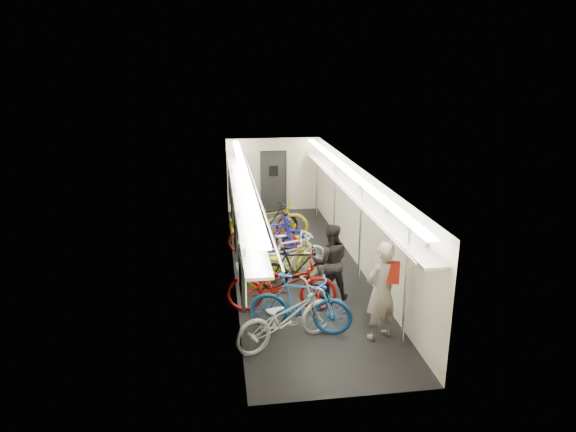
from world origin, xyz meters
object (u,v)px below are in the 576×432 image
object	(u,v)px
bicycle_0	(286,317)
backpack	(392,272)
passenger_near	(381,291)
bicycle_1	(301,304)
passenger_mid	(330,261)

from	to	relation	value
bicycle_0	backpack	distance (m)	1.99
bicycle_0	passenger_near	bearing A→B (deg)	-114.97
bicycle_0	passenger_near	world-z (taller)	passenger_near
backpack	bicycle_1	bearing A→B (deg)	-178.13
backpack	passenger_mid	bearing A→B (deg)	128.68
passenger_near	bicycle_1	bearing A→B (deg)	-41.12
bicycle_0	passenger_near	xyz separation A→B (m)	(1.68, -0.02, 0.39)
backpack	bicycle_0	bearing A→B (deg)	-164.31
bicycle_1	backpack	bearing A→B (deg)	-87.66
bicycle_1	backpack	distance (m)	1.74
bicycle_1	passenger_near	size ratio (longest dim) A/B	1.03
bicycle_0	backpack	world-z (taller)	backpack
bicycle_0	bicycle_1	distance (m)	0.49
bicycle_0	bicycle_1	xyz separation A→B (m)	(0.32, 0.37, 0.05)
bicycle_1	backpack	world-z (taller)	backpack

